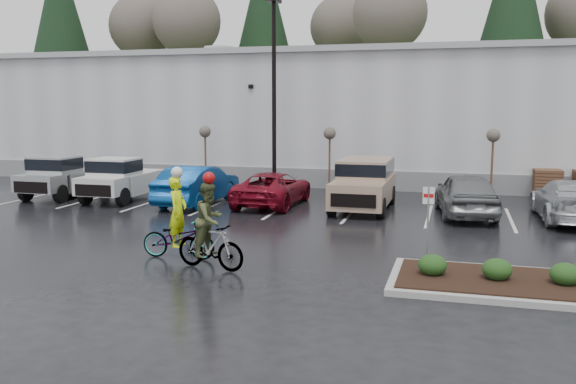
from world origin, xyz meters
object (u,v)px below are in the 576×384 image
(lamppost, at_px, (274,74))
(sapling_east, at_px, (493,139))
(sapling_west, at_px, (205,135))
(car_grey, at_px, (466,194))
(cyclist_olive, at_px, (210,234))
(pickup_white, at_px, (125,178))
(car_red, at_px, (273,189))
(fire_lane_sign, at_px, (428,216))
(cyclist_hivis, at_px, (178,231))
(car_far_silver, at_px, (569,200))
(pallet_stack_a, at_px, (547,184))
(pickup_silver, at_px, (67,175))
(suv_tan, at_px, (364,185))
(car_blue, at_px, (198,185))
(sapling_mid, at_px, (330,137))

(lamppost, bearing_deg, sapling_east, 5.71)
(sapling_west, bearing_deg, lamppost, -14.04)
(car_grey, relative_size, cyclist_olive, 1.96)
(sapling_west, xyz_separation_m, pickup_white, (-2.03, -4.43, -1.75))
(sapling_west, xyz_separation_m, car_red, (4.90, -4.20, -2.02))
(sapling_west, xyz_separation_m, fire_lane_sign, (11.80, -12.80, -1.32))
(fire_lane_sign, bearing_deg, cyclist_hivis, -173.27)
(sapling_east, height_order, car_far_silver, sapling_east)
(pallet_stack_a, bearing_deg, pickup_white, -163.66)
(pickup_silver, relative_size, suv_tan, 1.02)
(car_blue, relative_size, suv_tan, 1.01)
(lamppost, bearing_deg, sapling_mid, 21.80)
(lamppost, relative_size, car_far_silver, 1.73)
(fire_lane_sign, xyz_separation_m, pickup_white, (-13.83, 8.37, -0.43))
(lamppost, xyz_separation_m, pickup_white, (-6.03, -3.43, -4.71))
(sapling_east, xyz_separation_m, pickup_white, (-16.03, -4.43, -1.75))
(pickup_silver, relative_size, cyclist_olive, 2.01)
(fire_lane_sign, height_order, car_far_silver, fire_lane_sign)
(fire_lane_sign, bearing_deg, car_red, 128.72)
(sapling_mid, relative_size, cyclist_olive, 1.24)
(pickup_white, height_order, cyclist_hivis, cyclist_hivis)
(lamppost, xyz_separation_m, sapling_east, (10.00, 1.00, -2.96))
(cyclist_hivis, bearing_deg, pickup_white, 35.81)
(sapling_east, bearing_deg, fire_lane_sign, -99.75)
(sapling_east, bearing_deg, cyclist_hivis, -123.45)
(sapling_east, distance_m, car_grey, 5.10)
(fire_lane_sign, bearing_deg, pickup_silver, 153.48)
(sapling_east, height_order, pickup_silver, sapling_east)
(car_red, distance_m, suv_tan, 3.93)
(sapling_west, bearing_deg, car_far_silver, -15.66)
(sapling_west, distance_m, sapling_mid, 6.50)
(fire_lane_sign, height_order, cyclist_hivis, cyclist_hivis)
(sapling_east, height_order, cyclist_hivis, sapling_east)
(pickup_silver, bearing_deg, car_grey, -0.84)
(sapling_west, height_order, car_red, sapling_west)
(car_red, bearing_deg, pallet_stack_a, -154.66)
(lamppost, height_order, fire_lane_sign, lamppost)
(pallet_stack_a, relative_size, pickup_silver, 0.26)
(lamppost, height_order, sapling_east, lamppost)
(suv_tan, bearing_deg, pallet_stack_a, 34.32)
(sapling_mid, relative_size, car_far_silver, 0.60)
(cyclist_olive, bearing_deg, suv_tan, -1.22)
(sapling_east, relative_size, suv_tan, 0.63)
(sapling_east, height_order, fire_lane_sign, sapling_east)
(cyclist_hivis, bearing_deg, sapling_west, 18.50)
(pallet_stack_a, relative_size, car_far_silver, 0.25)
(cyclist_hivis, relative_size, cyclist_olive, 1.01)
(lamppost, distance_m, car_blue, 6.60)
(pickup_white, bearing_deg, pickup_silver, 178.25)
(car_blue, bearing_deg, car_grey, -176.07)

